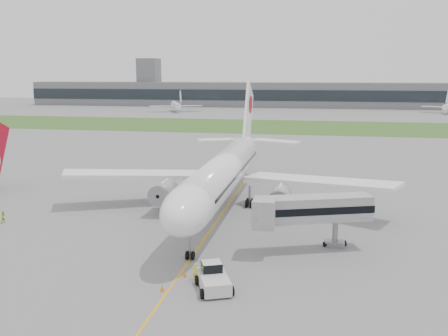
% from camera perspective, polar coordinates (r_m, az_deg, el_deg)
% --- Properties ---
extents(ground, '(600.00, 600.00, 0.00)m').
position_cam_1_polar(ground, '(66.86, -0.63, -5.84)').
color(ground, gray).
rests_on(ground, ground).
extents(apron_markings, '(70.00, 70.00, 0.04)m').
position_cam_1_polar(apron_markings, '(62.19, -1.55, -7.13)').
color(apron_markings, orange).
rests_on(apron_markings, ground).
extents(grass_strip, '(600.00, 50.00, 0.02)m').
position_cam_1_polar(grass_strip, '(184.24, 6.79, 4.74)').
color(grass_strip, '#305B22').
rests_on(grass_strip, ground).
extents(terminal_building, '(320.00, 22.30, 14.00)m').
position_cam_1_polar(terminal_building, '(293.20, 8.38, 8.28)').
color(terminal_building, slate).
rests_on(terminal_building, ground).
extents(control_tower, '(12.00, 12.00, 56.00)m').
position_cam_1_polar(control_tower, '(312.77, -8.48, 7.14)').
color(control_tower, slate).
rests_on(control_tower, ground).
extents(airliner, '(48.13, 53.95, 17.88)m').
position_cam_1_polar(airliner, '(70.16, 0.14, -0.29)').
color(airliner, white).
rests_on(airliner, ground).
extents(pushback_tug, '(4.16, 4.92, 2.21)m').
position_cam_1_polar(pushback_tug, '(45.89, -1.23, -12.45)').
color(pushback_tug, silver).
rests_on(pushback_tug, ground).
extents(jet_bridge, '(12.90, 7.81, 6.18)m').
position_cam_1_polar(jet_bridge, '(54.92, 9.53, -4.74)').
color(jet_bridge, '#AEAEB1').
rests_on(jet_bridge, ground).
extents(safety_cone_left, '(0.42, 0.42, 0.58)m').
position_cam_1_polar(safety_cone_left, '(45.99, -7.09, -13.47)').
color(safety_cone_left, orange).
rests_on(safety_cone_left, ground).
extents(safety_cone_right, '(0.42, 0.42, 0.57)m').
position_cam_1_polar(safety_cone_right, '(48.69, -4.48, -12.01)').
color(safety_cone_right, orange).
rests_on(safety_cone_right, ground).
extents(ground_crew_near, '(0.60, 0.41, 1.62)m').
position_cam_1_polar(ground_crew_near, '(47.86, -3.28, -11.73)').
color(ground_crew_near, '#F3FD2A').
rests_on(ground_crew_near, ground).
extents(ground_crew_far, '(0.92, 0.99, 1.63)m').
position_cam_1_polar(ground_crew_far, '(70.94, -23.88, -5.12)').
color(ground_crew_far, '#B3CC22').
rests_on(ground_crew_far, ground).
extents(distant_aircraft_left, '(33.42, 31.72, 10.14)m').
position_cam_1_polar(distant_aircraft_left, '(255.32, -5.50, 6.42)').
color(distant_aircraft_left, white).
rests_on(distant_aircraft_left, ground).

